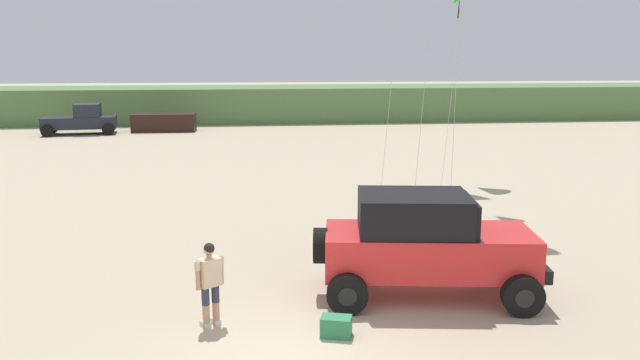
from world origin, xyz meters
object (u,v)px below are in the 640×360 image
jeep (425,242)px  distant_sedan (164,122)px  person_watching (210,280)px  distant_pickup (81,120)px  cooler_box (336,326)px

jeep → distant_sedan: jeep is taller
jeep → person_watching: size_ratio=2.99×
person_watching → distant_sedan: person_watching is taller
distant_pickup → distant_sedan: bearing=10.9°
jeep → person_watching: bearing=-166.9°
person_watching → cooler_box: person_watching is taller
person_watching → distant_pickup: bearing=107.9°
person_watching → cooler_box: size_ratio=2.98×
person_watching → cooler_box: bearing=-17.2°
jeep → distant_pickup: jeep is taller
distant_sedan → person_watching: bearing=-80.0°
person_watching → distant_sedan: (-4.90, 32.23, -0.34)m
distant_pickup → cooler_box: bearing=-68.8°
distant_sedan → distant_pickup: bearing=-167.7°
jeep → cooler_box: (-2.18, -1.77, -1.01)m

